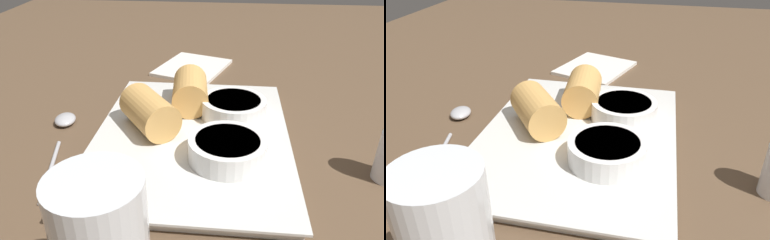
# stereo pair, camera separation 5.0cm
# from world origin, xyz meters

# --- Properties ---
(table_surface) EXTENTS (1.80, 1.40, 0.02)m
(table_surface) POSITION_xyz_m (0.00, 0.00, 0.01)
(table_surface) COLOR brown
(table_surface) RESTS_ON ground
(serving_plate) EXTENTS (0.33, 0.25, 0.01)m
(serving_plate) POSITION_xyz_m (0.04, -0.03, 0.03)
(serving_plate) COLOR silver
(serving_plate) RESTS_ON table_surface
(roll_front_left) EXTENTS (0.10, 0.09, 0.05)m
(roll_front_left) POSITION_xyz_m (0.02, -0.09, 0.06)
(roll_front_left) COLOR #DBA356
(roll_front_left) RESTS_ON serving_plate
(roll_front_right) EXTENTS (0.10, 0.06, 0.05)m
(roll_front_right) POSITION_xyz_m (-0.05, -0.04, 0.06)
(roll_front_right) COLOR #DBA356
(roll_front_right) RESTS_ON serving_plate
(dipping_bowl_near) EXTENTS (0.09, 0.09, 0.03)m
(dipping_bowl_near) POSITION_xyz_m (-0.02, 0.03, 0.05)
(dipping_bowl_near) COLOR white
(dipping_bowl_near) RESTS_ON serving_plate
(dipping_bowl_far) EXTENTS (0.09, 0.09, 0.03)m
(dipping_bowl_far) POSITION_xyz_m (0.09, 0.02, 0.05)
(dipping_bowl_far) COLOR white
(dipping_bowl_far) RESTS_ON serving_plate
(spoon) EXTENTS (0.19, 0.06, 0.01)m
(spoon) POSITION_xyz_m (0.02, -0.21, 0.03)
(spoon) COLOR #B2B2B7
(spoon) RESTS_ON table_surface
(napkin) EXTENTS (0.17, 0.16, 0.01)m
(napkin) POSITION_xyz_m (-0.24, -0.05, 0.02)
(napkin) COLOR silver
(napkin) RESTS_ON table_surface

